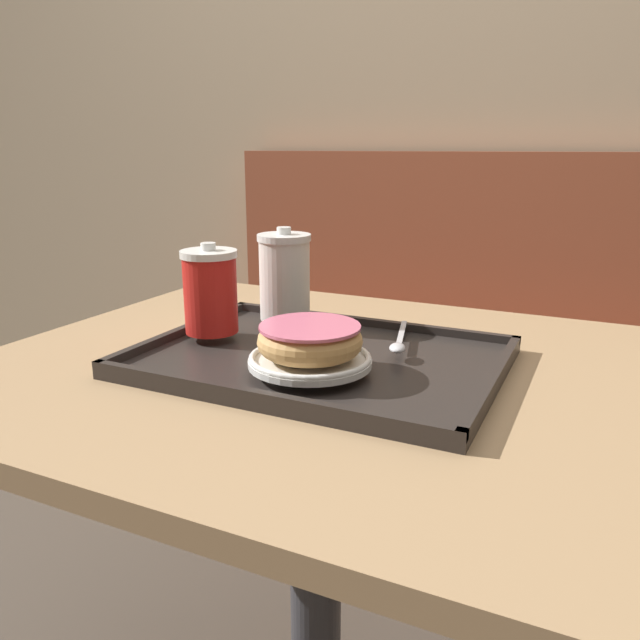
# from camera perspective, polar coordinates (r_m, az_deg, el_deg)

# --- Properties ---
(wall_behind) EXTENTS (8.00, 0.05, 2.40)m
(wall_behind) POSITION_cam_1_polar(r_m,az_deg,el_deg) (1.89, 15.30, 20.75)
(wall_behind) COLOR tan
(wall_behind) RESTS_ON ground_plane
(booth_bench) EXTENTS (1.44, 0.44, 1.00)m
(booth_bench) POSITION_cam_1_polar(r_m,az_deg,el_deg) (1.79, 11.90, -7.64)
(booth_bench) COLOR brown
(booth_bench) RESTS_ON ground_plane
(cafe_table) EXTENTS (0.92, 0.79, 0.72)m
(cafe_table) POSITION_cam_1_polar(r_m,az_deg,el_deg) (0.95, -0.42, -13.47)
(cafe_table) COLOR tan
(cafe_table) RESTS_ON ground_plane
(serving_tray) EXTENTS (0.48, 0.35, 0.02)m
(serving_tray) POSITION_cam_1_polar(r_m,az_deg,el_deg) (0.86, -0.00, -3.64)
(serving_tray) COLOR #282321
(serving_tray) RESTS_ON cafe_table
(coffee_cup_front) EXTENTS (0.08, 0.08, 0.13)m
(coffee_cup_front) POSITION_cam_1_polar(r_m,az_deg,el_deg) (0.93, -10.00, 2.63)
(coffee_cup_front) COLOR red
(coffee_cup_front) RESTS_ON serving_tray
(coffee_cup_rear) EXTENTS (0.08, 0.08, 0.15)m
(coffee_cup_rear) POSITION_cam_1_polar(r_m,az_deg,el_deg) (0.99, -3.26, 4.00)
(coffee_cup_rear) COLOR white
(coffee_cup_rear) RESTS_ON serving_tray
(plate_with_chocolate_donut) EXTENTS (0.16, 0.16, 0.01)m
(plate_with_chocolate_donut) POSITION_cam_1_polar(r_m,az_deg,el_deg) (0.79, -0.92, -3.64)
(plate_with_chocolate_donut) COLOR white
(plate_with_chocolate_donut) RESTS_ON serving_tray
(donut_chocolate_glazed) EXTENTS (0.13, 0.13, 0.04)m
(donut_chocolate_glazed) POSITION_cam_1_polar(r_m,az_deg,el_deg) (0.78, -0.93, -1.81)
(donut_chocolate_glazed) COLOR tan
(donut_chocolate_glazed) RESTS_ON plate_with_chocolate_donut
(spoon) EXTENTS (0.05, 0.16, 0.01)m
(spoon) POSITION_cam_1_polar(r_m,az_deg,el_deg) (0.87, 7.22, -2.10)
(spoon) COLOR silver
(spoon) RESTS_ON serving_tray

